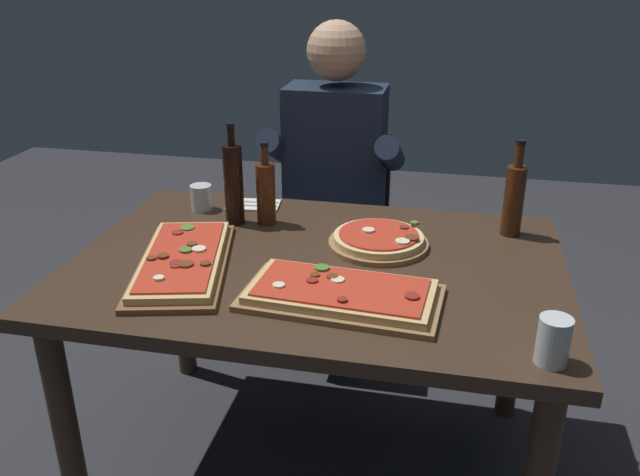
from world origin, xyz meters
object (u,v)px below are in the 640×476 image
object	(u,v)px
dining_table	(316,290)
tumbler_far_side	(553,341)
wine_bottle_dark	(234,183)
vinegar_bottle_green	(514,198)
pizza_rectangular_front	(341,294)
diner_chair	(338,227)
tumbler_near_camera	(201,199)
pizza_rectangular_left	(182,261)
oil_bottle_amber	(266,192)
seated_diner	(333,178)
pizza_round_far	(379,240)

from	to	relation	value
dining_table	tumbler_far_side	bearing A→B (deg)	-32.91
wine_bottle_dark	vinegar_bottle_green	distance (m)	0.88
pizza_rectangular_front	vinegar_bottle_green	xyz separation A→B (m)	(0.44, 0.53, 0.10)
tumbler_far_side	diner_chair	distance (m)	1.46
tumbler_near_camera	wine_bottle_dark	bearing A→B (deg)	-30.67
dining_table	tumbler_far_side	size ratio (longest dim) A/B	12.76
pizza_rectangular_left	vinegar_bottle_green	size ratio (longest dim) A/B	1.90
tumbler_near_camera	tumbler_far_side	bearing A→B (deg)	-33.34
pizza_rectangular_front	wine_bottle_dark	world-z (taller)	wine_bottle_dark
pizza_rectangular_front	pizza_rectangular_left	size ratio (longest dim) A/B	0.90
pizza_rectangular_front	pizza_rectangular_left	world-z (taller)	same
pizza_rectangular_front	oil_bottle_amber	xyz separation A→B (m)	(-0.33, 0.46, 0.09)
wine_bottle_dark	vinegar_bottle_green	size ratio (longest dim) A/B	1.09
tumbler_near_camera	seated_diner	distance (m)	0.56
pizza_rectangular_front	tumbler_near_camera	xyz separation A→B (m)	(-0.59, 0.53, 0.02)
dining_table	pizza_rectangular_left	xyz separation A→B (m)	(-0.36, -0.12, 0.12)
tumbler_far_side	seated_diner	distance (m)	1.33
dining_table	vinegar_bottle_green	world-z (taller)	vinegar_bottle_green
tumbler_far_side	seated_diner	size ratio (longest dim) A/B	0.08
wine_bottle_dark	diner_chair	world-z (taller)	wine_bottle_dark
pizza_round_far	tumbler_near_camera	distance (m)	0.66
pizza_rectangular_front	diner_chair	size ratio (longest dim) A/B	0.60
tumbler_near_camera	diner_chair	bearing A→B (deg)	54.90
wine_bottle_dark	tumbler_far_side	world-z (taller)	wine_bottle_dark
tumbler_near_camera	seated_diner	xyz separation A→B (m)	(0.38, 0.42, -0.04)
pizza_rectangular_front	tumbler_near_camera	distance (m)	0.79
tumbler_near_camera	pizza_rectangular_left	bearing A→B (deg)	-75.35
pizza_round_far	oil_bottle_amber	bearing A→B (deg)	164.39
pizza_round_far	wine_bottle_dark	size ratio (longest dim) A/B	0.91
pizza_rectangular_front	tumbler_far_side	size ratio (longest dim) A/B	4.73
pizza_rectangular_front	tumbler_far_side	bearing A→B (deg)	-19.49
pizza_rectangular_left	tumbler_far_side	distance (m)	1.00
wine_bottle_dark	diner_chair	size ratio (longest dim) A/B	0.38
vinegar_bottle_green	seated_diner	xyz separation A→B (m)	(-0.65, 0.42, -0.12)
pizza_rectangular_front	vinegar_bottle_green	world-z (taller)	vinegar_bottle_green
pizza_rectangular_front	tumbler_far_side	world-z (taller)	tumbler_far_side
dining_table	oil_bottle_amber	distance (m)	0.39
tumbler_near_camera	vinegar_bottle_green	bearing A→B (deg)	0.01
seated_diner	pizza_rectangular_front	bearing A→B (deg)	-77.73
oil_bottle_amber	vinegar_bottle_green	distance (m)	0.78
dining_table	tumbler_far_side	world-z (taller)	tumbler_far_side
diner_chair	pizza_round_far	bearing A→B (deg)	-70.31
wine_bottle_dark	pizza_round_far	bearing A→B (deg)	-10.39
pizza_round_far	tumbler_near_camera	bearing A→B (deg)	164.28
tumbler_near_camera	pizza_round_far	bearing A→B (deg)	-15.72
oil_bottle_amber	tumbler_far_side	bearing A→B (deg)	-37.69
vinegar_bottle_green	wine_bottle_dark	bearing A→B (deg)	-174.10
pizza_rectangular_left	pizza_round_far	size ratio (longest dim) A/B	1.91
pizza_round_far	tumbler_near_camera	xyz separation A→B (m)	(-0.63, 0.18, 0.02)
pizza_round_far	tumbler_near_camera	size ratio (longest dim) A/B	3.46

